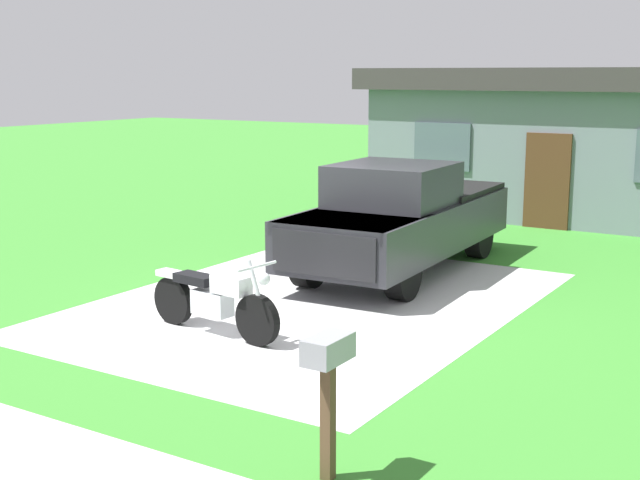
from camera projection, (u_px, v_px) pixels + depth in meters
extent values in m
plane|color=#39852D|center=(314.00, 302.00, 12.82)|extent=(80.00, 80.00, 0.00)
cube|color=silver|center=(314.00, 302.00, 12.82)|extent=(5.69, 7.72, 0.01)
cylinder|color=black|center=(257.00, 320.00, 10.74)|extent=(0.67, 0.19, 0.66)
cylinder|color=black|center=(174.00, 300.00, 11.68)|extent=(0.67, 0.19, 0.66)
cube|color=silver|center=(212.00, 303.00, 11.21)|extent=(0.59, 0.32, 0.32)
cube|color=silver|center=(231.00, 285.00, 10.94)|extent=(0.55, 0.32, 0.24)
cube|color=black|center=(196.00, 279.00, 11.34)|extent=(0.63, 0.35, 0.12)
cube|color=silver|center=(173.00, 274.00, 11.61)|extent=(0.50, 0.25, 0.08)
cylinder|color=silver|center=(257.00, 292.00, 10.67)|extent=(0.34, 0.10, 0.77)
cylinder|color=silver|center=(257.00, 267.00, 10.60)|extent=(0.12, 0.70, 0.04)
sphere|color=silver|center=(264.00, 279.00, 10.56)|extent=(0.16, 0.16, 0.16)
cylinder|color=black|center=(403.00, 273.00, 12.90)|extent=(0.34, 0.85, 0.84)
cylinder|color=black|center=(309.00, 261.00, 13.68)|extent=(0.34, 0.85, 0.84)
cylinder|color=black|center=(479.00, 235.00, 15.90)|extent=(0.34, 0.85, 0.84)
cylinder|color=black|center=(398.00, 228.00, 16.68)|extent=(0.34, 0.85, 0.84)
cube|color=#28282D|center=(402.00, 225.00, 14.76)|extent=(2.26, 5.69, 0.80)
cube|color=#28282D|center=(353.00, 224.00, 13.11)|extent=(1.99, 1.99, 0.20)
cube|color=#28282D|center=(393.00, 185.00, 14.27)|extent=(1.89, 1.98, 0.70)
cube|color=#3F4C56|center=(372.00, 197.00, 13.60)|extent=(1.71, 0.24, 0.60)
cube|color=black|center=(435.00, 200.00, 16.04)|extent=(2.01, 2.49, 0.50)
cube|color=black|center=(324.00, 254.00, 12.37)|extent=(1.70, 0.18, 0.64)
cube|color=#4C3823|center=(328.00, 418.00, 7.14)|extent=(0.10, 0.10, 1.10)
cube|color=gray|center=(328.00, 349.00, 7.02)|extent=(0.26, 0.48, 0.22)
cube|color=slate|center=(580.00, 152.00, 20.79)|extent=(9.00, 5.00, 3.00)
cube|color=#383333|center=(584.00, 79.00, 20.46)|extent=(9.60, 5.60, 0.50)
cube|color=#4C2D19|center=(547.00, 181.00, 18.77)|extent=(1.00, 0.08, 2.10)
cube|color=#4C5966|center=(442.00, 147.00, 19.95)|extent=(1.40, 0.06, 1.10)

